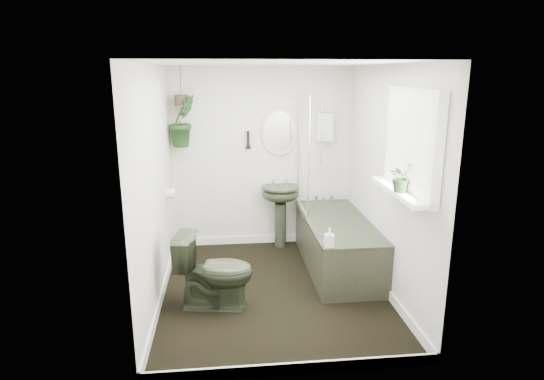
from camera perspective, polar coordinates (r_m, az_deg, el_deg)
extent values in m
cube|color=black|center=(4.90, 0.19, -12.53)|extent=(2.30, 2.80, 0.02)
cube|color=white|center=(4.37, 0.22, 15.71)|extent=(2.30, 2.80, 0.02)
cube|color=white|center=(5.87, -1.30, 4.01)|extent=(2.30, 0.02, 2.30)
cube|color=white|center=(3.16, 3.00, -5.30)|extent=(2.30, 0.02, 2.30)
cube|color=white|center=(4.52, -14.57, 0.37)|extent=(0.02, 2.80, 2.30)
cube|color=white|center=(4.76, 14.22, 1.08)|extent=(0.02, 2.80, 2.30)
cube|color=white|center=(4.87, 0.19, -11.90)|extent=(2.30, 2.80, 0.10)
cube|color=white|center=(5.86, 6.63, 7.86)|extent=(0.20, 0.10, 0.35)
ellipsoid|color=beige|center=(5.80, 0.95, 7.38)|extent=(0.46, 0.03, 0.62)
cylinder|color=black|center=(5.77, -3.01, 6.33)|extent=(0.04, 0.04, 0.22)
cylinder|color=white|center=(5.25, -12.68, -0.41)|extent=(0.11, 0.11, 0.11)
cube|color=white|center=(4.00, 17.13, 5.71)|extent=(0.08, 1.00, 0.90)
cube|color=white|center=(4.06, 15.79, -0.15)|extent=(0.18, 1.00, 0.04)
cube|color=white|center=(3.99, 16.53, 5.72)|extent=(0.01, 0.86, 0.76)
imported|color=#28301F|center=(4.46, -7.21, -10.04)|extent=(0.79, 0.52, 0.74)
imported|color=black|center=(3.94, 15.98, 1.60)|extent=(0.28, 0.26, 0.25)
imported|color=black|center=(5.64, -11.17, 8.48)|extent=(0.44, 0.42, 0.62)
imported|color=#2E2725|center=(4.45, 7.19, -5.93)|extent=(0.09, 0.09, 0.19)
cylinder|color=#403128|center=(5.62, -11.30, 11.02)|extent=(0.16, 0.16, 0.12)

